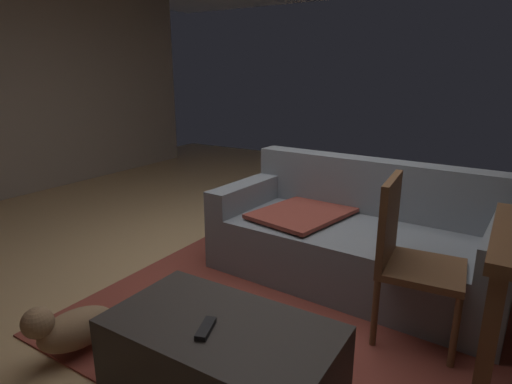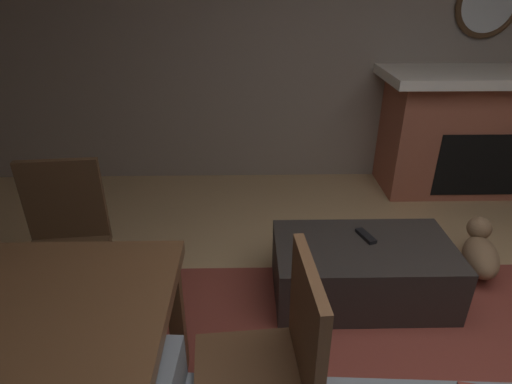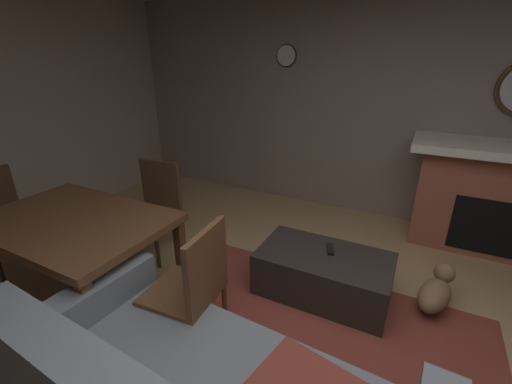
% 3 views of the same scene
% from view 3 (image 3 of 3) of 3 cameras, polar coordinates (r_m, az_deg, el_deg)
% --- Properties ---
extents(wall_back_fireplace_side, '(8.06, 0.12, 2.64)m').
position_cam_3_polar(wall_back_fireplace_side, '(4.23, 25.19, 12.65)').
color(wall_back_fireplace_side, gray).
rests_on(wall_back_fireplace_side, ground).
extents(area_rug, '(2.60, 2.00, 0.01)m').
position_cam_3_polar(area_rug, '(2.50, 5.88, -26.01)').
color(area_rug, brown).
rests_on(area_rug, ground).
extents(fireplace, '(1.81, 0.76, 1.11)m').
position_cam_3_polar(fireplace, '(4.11, 36.85, -0.99)').
color(fireplace, '#9E5642').
rests_on(fireplace, ground).
extents(ottoman_coffee_table, '(1.07, 0.60, 0.38)m').
position_cam_3_polar(ottoman_coffee_table, '(2.90, 11.48, -13.67)').
color(ottoman_coffee_table, '#2D2826').
rests_on(ottoman_coffee_table, ground).
extents(tv_remote, '(0.10, 0.17, 0.02)m').
position_cam_3_polar(tv_remote, '(2.85, 12.68, -9.57)').
color(tv_remote, black).
rests_on(tv_remote, ottoman_coffee_table).
extents(dining_table, '(1.45, 0.96, 0.74)m').
position_cam_3_polar(dining_table, '(2.90, -28.88, -5.40)').
color(dining_table, brown).
rests_on(dining_table, ground).
extents(dining_chair_west, '(0.47, 0.47, 0.93)m').
position_cam_3_polar(dining_chair_west, '(2.23, -10.71, -15.28)').
color(dining_chair_west, brown).
rests_on(dining_chair_west, ground).
extents(dining_chair_south, '(0.48, 0.48, 0.93)m').
position_cam_3_polar(dining_chair_south, '(3.45, -16.89, -1.76)').
color(dining_chair_south, '#513823').
rests_on(dining_chair_south, ground).
extents(small_dog, '(0.32, 0.48, 0.30)m').
position_cam_3_polar(small_dog, '(3.03, 28.58, -14.78)').
color(small_dog, '#8C6B4C').
rests_on(small_dog, ground).
extents(wall_clock, '(0.27, 0.03, 0.27)m').
position_cam_3_polar(wall_clock, '(4.44, 5.26, 22.33)').
color(wall_clock, silver).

